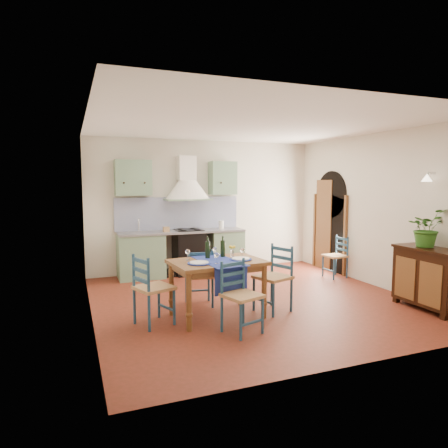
% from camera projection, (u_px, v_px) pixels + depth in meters
% --- Properties ---
extents(floor, '(5.00, 5.00, 0.00)m').
position_uv_depth(floor, '(253.00, 300.00, 6.50)').
color(floor, '#4F2010').
rests_on(floor, ground).
extents(back_wall, '(5.00, 0.96, 2.80)m').
position_uv_depth(back_wall, '(187.00, 224.00, 8.35)').
color(back_wall, beige).
rests_on(back_wall, ground).
extents(right_wall, '(0.26, 5.00, 2.80)m').
position_uv_depth(right_wall, '(367.00, 213.00, 7.51)').
color(right_wall, beige).
rests_on(right_wall, ground).
extents(left_wall, '(0.04, 5.00, 2.80)m').
position_uv_depth(left_wall, '(89.00, 220.00, 5.46)').
color(left_wall, beige).
rests_on(left_wall, ground).
extents(ceiling, '(5.00, 5.00, 0.01)m').
position_uv_depth(ceiling, '(255.00, 125.00, 6.21)').
color(ceiling, silver).
rests_on(ceiling, back_wall).
extents(dining_table, '(1.34, 1.03, 1.13)m').
position_uv_depth(dining_table, '(218.00, 267.00, 5.63)').
color(dining_table, brown).
rests_on(dining_table, ground).
extents(chair_near, '(0.54, 0.54, 0.92)m').
position_uv_depth(chair_near, '(240.00, 296.00, 5.07)').
color(chair_near, navy).
rests_on(chair_near, ground).
extents(chair_far, '(0.49, 0.49, 0.90)m').
position_uv_depth(chair_far, '(199.00, 276.00, 6.16)').
color(chair_far, navy).
rests_on(chair_far, ground).
extents(chair_left, '(0.57, 0.57, 0.96)m').
position_uv_depth(chair_left, '(152.00, 289.00, 5.32)').
color(chair_left, navy).
rests_on(chair_left, ground).
extents(chair_right, '(0.58, 0.58, 0.98)m').
position_uv_depth(chair_right, '(274.00, 277.00, 5.92)').
color(chair_right, navy).
rests_on(chair_right, ground).
extents(chair_spare, '(0.41, 0.41, 0.83)m').
position_uv_depth(chair_spare, '(336.00, 256.00, 8.02)').
color(chair_spare, navy).
rests_on(chair_spare, ground).
extents(sideboard, '(0.50, 1.05, 0.94)m').
position_uv_depth(sideboard, '(429.00, 276.00, 5.99)').
color(sideboard, black).
rests_on(sideboard, ground).
extents(potted_plant, '(0.60, 0.55, 0.58)m').
position_uv_depth(potted_plant, '(426.00, 228.00, 6.01)').
color(potted_plant, '#275919').
rests_on(potted_plant, sideboard).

